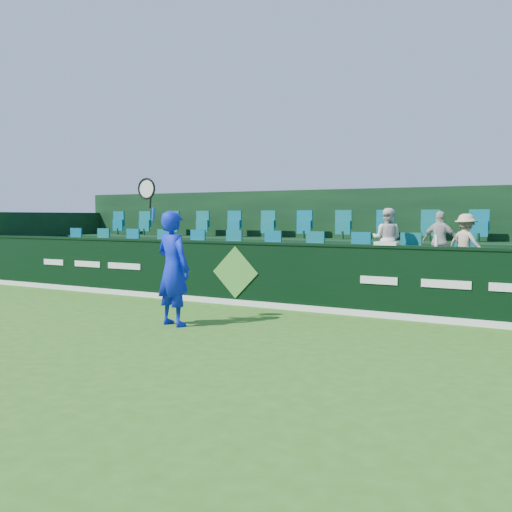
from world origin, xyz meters
The scene contains 13 objects.
ground centered at (0.00, 0.00, 0.00)m, with size 60.00×60.00×0.00m, color #326618.
sponsor_hoarding centered at (0.00, 4.00, 0.67)m, with size 16.00×0.25×1.35m.
stand_tier_front centered at (0.00, 5.10, 0.40)m, with size 16.00×2.00×0.80m, color black.
stand_tier_back centered at (0.00, 7.00, 0.65)m, with size 16.00×1.80×1.30m, color black.
stand_rear centered at (0.00, 7.44, 1.22)m, with size 16.00×4.10×2.60m.
seat_row_front centered at (0.00, 5.50, 1.10)m, with size 13.50×0.50×0.60m, color #0A637B.
seat_row_back centered at (0.00, 7.30, 1.60)m, with size 13.50×0.50×0.60m, color #0A637B.
tennis_player centered at (0.23, 1.45, 1.00)m, with size 1.08×0.61×2.56m.
spectator_left centered at (2.88, 5.12, 1.42)m, with size 0.61×0.47×1.25m, color white.
spectator_middle centered at (3.94, 5.12, 1.39)m, with size 0.70×0.29×1.19m, color beige.
spectator_right centered at (4.42, 5.12, 1.37)m, with size 0.73×0.42×1.13m, color #C8B58D.
towel centered at (3.21, 4.00, 1.38)m, with size 0.42×0.27×0.06m, color silver.
drinks_bottle centered at (4.10, 4.00, 1.45)m, with size 0.06×0.06×0.20m, color white.
Camera 1 is at (6.23, -6.35, 1.88)m, focal length 40.00 mm.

